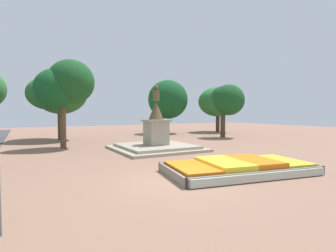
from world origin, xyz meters
The scene contains 8 objects.
ground_plane centered at (0.00, 0.00, 0.00)m, with size 88.72×88.72×0.00m, color #8C6651.
flower_planter centered at (3.04, -0.08, 0.25)m, with size 6.94×4.31×0.60m.
statue_monument centered at (3.09, 8.21, 0.74)m, with size 5.82×5.82×4.62m.
park_tree_far_left centered at (-2.36, 18.74, 4.64)m, with size 5.50×6.40×6.70m.
park_tree_behind_statue centered at (11.00, 20.74, 4.28)m, with size 5.12×4.79×6.78m.
park_tree_street_side centered at (-2.45, 12.13, 4.71)m, with size 4.29×3.34×6.61m.
park_tree_mid_canopy centered at (18.09, 19.47, 4.16)m, with size 5.38×5.39×6.11m.
park_tree_distant centered at (13.72, 12.65, 4.08)m, with size 3.52×3.32×5.63m.
Camera 1 is at (-5.30, -8.55, 2.68)m, focal length 28.00 mm.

